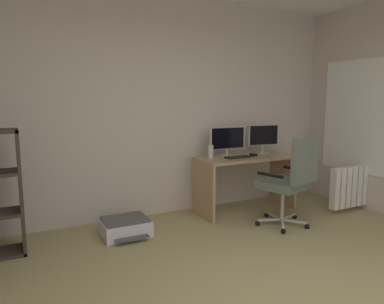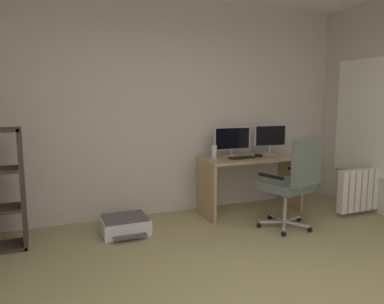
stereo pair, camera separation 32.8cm
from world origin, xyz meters
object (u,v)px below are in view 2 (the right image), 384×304
(monitor_secondary, at_px, (270,137))
(keyboard, at_px, (242,158))
(desk, at_px, (250,172))
(printer, at_px, (125,225))
(office_chair, at_px, (293,179))
(desktop_speaker, at_px, (214,152))
(computer_mouse, at_px, (259,156))
(monitor_main, at_px, (232,139))
(radiator, at_px, (370,189))

(monitor_secondary, relative_size, keyboard, 1.40)
(desk, relative_size, printer, 2.58)
(printer, bearing_deg, office_chair, -19.09)
(desk, distance_m, keyboard, 0.28)
(office_chair, relative_size, printer, 2.11)
(desktop_speaker, xyz_separation_m, printer, (-1.23, -0.24, -0.74))
(computer_mouse, bearing_deg, desk, 169.13)
(printer, bearing_deg, keyboard, 3.54)
(computer_mouse, bearing_deg, monitor_main, 151.48)
(desk, relative_size, radiator, 1.28)
(desktop_speaker, relative_size, printer, 0.33)
(desk, height_order, monitor_main, monitor_main)
(monitor_main, xyz_separation_m, keyboard, (0.04, -0.19, -0.22))
(office_chair, bearing_deg, computer_mouse, 88.89)
(desk, xyz_separation_m, monitor_main, (-0.21, 0.14, 0.43))
(desk, xyz_separation_m, keyboard, (-0.16, -0.05, 0.22))
(computer_mouse, distance_m, desktop_speaker, 0.62)
(monitor_main, distance_m, printer, 1.77)
(desk, relative_size, monitor_main, 2.54)
(office_chair, bearing_deg, desk, 96.94)
(monitor_secondary, bearing_deg, computer_mouse, -149.93)
(computer_mouse, bearing_deg, monitor_secondary, 28.98)
(monitor_secondary, xyz_separation_m, desktop_speaker, (-0.88, -0.05, -0.15))
(monitor_secondary, bearing_deg, radiator, -37.87)
(office_chair, xyz_separation_m, printer, (-1.81, 0.63, -0.51))
(monitor_secondary, relative_size, desktop_speaker, 2.80)
(printer, bearing_deg, desktop_speaker, 11.10)
(monitor_secondary, bearing_deg, monitor_main, -180.00)
(monitor_secondary, xyz_separation_m, printer, (-2.11, -0.29, -0.89))
(office_chair, bearing_deg, printer, 160.91)
(desk, bearing_deg, radiator, -24.89)
(desk, xyz_separation_m, monitor_secondary, (0.39, 0.14, 0.44))
(keyboard, height_order, office_chair, office_chair)
(keyboard, bearing_deg, monitor_main, 100.56)
(desk, xyz_separation_m, office_chair, (0.09, -0.77, 0.07))
(monitor_main, distance_m, desktop_speaker, 0.32)
(monitor_main, relative_size, keyboard, 1.54)
(desk, xyz_separation_m, radiator, (1.43, -0.66, -0.20))
(keyboard, relative_size, desktop_speaker, 2.00)
(desk, bearing_deg, printer, -175.23)
(desk, height_order, keyboard, keyboard)
(radiator, bearing_deg, desktop_speaker, 158.40)
(radiator, bearing_deg, desk, 155.11)
(computer_mouse, relative_size, radiator, 0.10)
(desk, distance_m, computer_mouse, 0.25)
(desk, xyz_separation_m, printer, (-1.72, -0.14, -0.44))
(computer_mouse, height_order, desktop_speaker, desktop_speaker)
(monitor_main, height_order, office_chair, monitor_main)
(monitor_secondary, height_order, desktop_speaker, monitor_secondary)
(monitor_main, height_order, printer, monitor_main)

